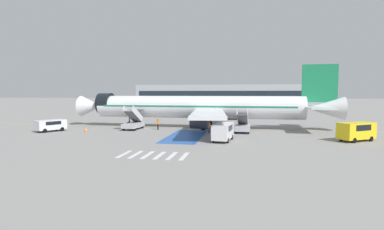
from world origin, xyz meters
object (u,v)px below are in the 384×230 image
Objects in this scene: airliner at (200,107)px; boarding_stairs_aft at (243,126)px; fuel_tanker at (234,111)px; service_van_1 at (223,131)px; service_van_2 at (51,124)px; service_van_0 at (356,130)px; ground_crew_1 at (158,123)px; ground_crew_0 at (209,126)px; terminal_building at (223,96)px; boarding_stairs_forward at (133,123)px; traffic_cone_0 at (86,130)px.

boarding_stairs_aft is (7.19, -4.72, -2.59)m from airliner.
airliner reaches higher than fuel_tanker.
service_van_1 is 1.06× the size of service_van_2.
boarding_stairs_aft is 25.46m from fuel_tanker.
boarding_stairs_aft is 1.12× the size of service_van_2.
service_van_1 is (4.80, -13.64, -2.25)m from airliner.
airliner reaches higher than service_van_0.
ground_crew_1 is at bearing 123.44° from airliner.
ground_crew_0 is at bearing 82.50° from ground_crew_1.
ground_crew_1 is (-11.21, 9.74, -0.23)m from service_van_1.
service_van_0 is at bearing 16.94° from service_van_1.
service_van_2 is at bearing 178.00° from service_van_1.
service_van_1 reaches higher than service_van_2.
terminal_building is at bearing 159.38° from service_van_0.
service_van_1 is (-0.36, -34.28, -0.44)m from fuel_tanker.
boarding_stairs_forward is 1.05× the size of service_van_1.
ground_crew_0 is (-4.94, -1.60, 0.03)m from boarding_stairs_aft.
terminal_building is at bearing 86.19° from boarding_stairs_forward.
service_van_1 is 22.10m from traffic_cone_0.
ground_crew_1 is at bearing 146.99° from service_van_1.
service_van_2 is 5.66m from traffic_cone_0.
boarding_stairs_aft reaches higher than service_van_0.
terminal_building is at bearing 3.19° from airliner.
boarding_stairs_aft is at bearing 122.52° from ground_crew_0.
ground_crew_0 is 9.00m from ground_crew_1.
boarding_stairs_forward reaches higher than fuel_tanker.
boarding_stairs_aft is 2.88× the size of ground_crew_1.
traffic_cone_0 is at bearing -58.53° from ground_crew_1.
airliner is 0.59× the size of terminal_building.
fuel_tanker is (15.69, 24.70, 0.75)m from boarding_stairs_forward.
service_van_2 is 16.56m from ground_crew_1.
airliner reaches higher than boarding_stairs_aft.
boarding_stairs_forward is at bearing -79.69° from ground_crew_1.
airliner is 8.98m from boarding_stairs_aft.
airliner is 11.58m from boarding_stairs_forward.
boarding_stairs_forward reaches higher than traffic_cone_0.
ground_crew_0 is (-18.85, 4.74, -0.40)m from service_van_0.
service_van_1 is 2.95× the size of ground_crew_0.
boarding_stairs_forward is 87.12m from terminal_building.
boarding_stairs_forward is at bearing 155.97° from service_van_1.
fuel_tanker is 0.13× the size of terminal_building.
airliner is 8.58× the size of boarding_stairs_forward.
boarding_stairs_forward is 7.47m from traffic_cone_0.
fuel_tanker reaches higher than ground_crew_0.
ground_crew_0 is at bearing -99.55° from fuel_tanker.
ground_crew_1 reaches higher than service_van_2.
service_van_0 is at bearing -22.34° from boarding_stairs_aft.
service_van_1 is (15.33, -9.58, 0.31)m from boarding_stairs_forward.
service_van_1 reaches higher than ground_crew_0.
boarding_stairs_forward is at bearing 113.22° from airliner.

